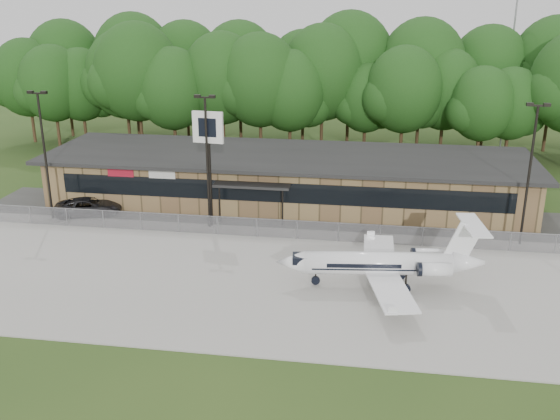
% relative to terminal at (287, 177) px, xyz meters
% --- Properties ---
extents(ground, '(160.00, 160.00, 0.00)m').
position_rel_terminal_xyz_m(ground, '(0.00, -23.94, -2.18)').
color(ground, '#254217').
rests_on(ground, ground).
extents(apron, '(64.00, 18.00, 0.08)m').
position_rel_terminal_xyz_m(apron, '(0.00, -15.94, -2.14)').
color(apron, '#9E9B93').
rests_on(apron, ground).
extents(parking_lot, '(50.00, 9.00, 0.06)m').
position_rel_terminal_xyz_m(parking_lot, '(0.00, -4.44, -2.15)').
color(parking_lot, '#383835').
rests_on(parking_lot, ground).
extents(terminal, '(41.00, 11.65, 4.30)m').
position_rel_terminal_xyz_m(terminal, '(0.00, 0.00, 0.00)').
color(terminal, olive).
rests_on(terminal, ground).
extents(fence, '(46.00, 0.04, 1.52)m').
position_rel_terminal_xyz_m(fence, '(0.00, -8.94, -1.40)').
color(fence, gray).
rests_on(fence, ground).
extents(treeline, '(72.00, 12.00, 15.00)m').
position_rel_terminal_xyz_m(treeline, '(0.00, 18.06, 5.32)').
color(treeline, '#153711').
rests_on(treeline, ground).
extents(radio_mast, '(0.20, 0.20, 25.00)m').
position_rel_terminal_xyz_m(radio_mast, '(22.00, 24.06, 10.32)').
color(radio_mast, gray).
rests_on(radio_mast, ground).
extents(light_pole_left, '(1.55, 0.30, 10.23)m').
position_rel_terminal_xyz_m(light_pole_left, '(-18.00, -7.44, 3.80)').
color(light_pole_left, black).
rests_on(light_pole_left, ground).
extents(light_pole_mid, '(1.55, 0.30, 10.23)m').
position_rel_terminal_xyz_m(light_pole_mid, '(-5.00, -7.44, 3.80)').
color(light_pole_mid, black).
rests_on(light_pole_mid, ground).
extents(light_pole_right, '(1.55, 0.30, 10.23)m').
position_rel_terminal_xyz_m(light_pole_right, '(18.00, -7.44, 3.80)').
color(light_pole_right, black).
rests_on(light_pole_right, ground).
extents(business_jet, '(12.78, 11.42, 4.30)m').
position_rel_terminal_xyz_m(business_jet, '(8.31, -15.89, -0.64)').
color(business_jet, white).
rests_on(business_jet, ground).
extents(suv, '(5.70, 3.89, 1.45)m').
position_rel_terminal_xyz_m(suv, '(-15.51, -6.18, -1.45)').
color(suv, '#2D2D30').
rests_on(suv, ground).
extents(pole_sign, '(2.37, 0.53, 8.98)m').
position_rel_terminal_xyz_m(pole_sign, '(-4.94, -7.14, 4.70)').
color(pole_sign, black).
rests_on(pole_sign, ground).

